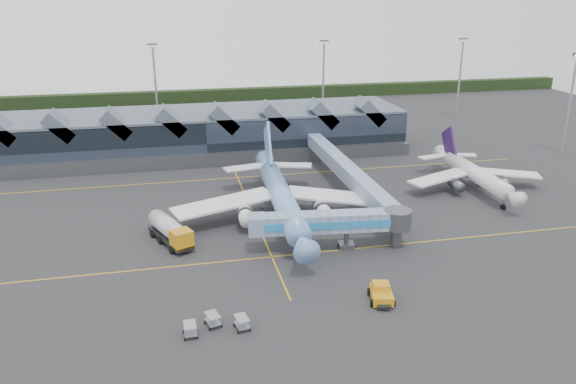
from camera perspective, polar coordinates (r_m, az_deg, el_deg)
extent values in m
plane|color=#2D2C2F|center=(86.11, -2.67, -4.28)|extent=(260.00, 260.00, 0.00)
cube|color=gold|center=(78.99, -1.65, -6.60)|extent=(120.00, 0.25, 0.01)
cube|color=gold|center=(111.97, -5.16, 1.47)|extent=(120.00, 0.25, 0.01)
cube|color=gold|center=(95.20, -3.71, -1.87)|extent=(0.25, 60.00, 0.01)
cube|color=black|center=(190.85, -8.50, 9.65)|extent=(260.00, 4.00, 4.00)
cube|color=black|center=(129.43, -8.61, 5.93)|extent=(90.00, 20.00, 9.00)
cube|color=#535D6E|center=(128.40, -8.72, 7.97)|extent=(90.00, 20.00, 0.60)
cube|color=#515358|center=(119.67, -8.13, 3.22)|extent=(90.00, 2.50, 2.60)
cube|color=#535D6E|center=(125.40, -27.09, 5.78)|extent=(6.43, 6.00, 6.43)
cube|color=#535D6E|center=(123.06, -22.12, 6.27)|extent=(6.43, 6.00, 6.43)
cube|color=#535D6E|center=(121.68, -17.00, 6.72)|extent=(6.43, 6.00, 6.43)
cube|color=#535D6E|center=(121.28, -11.79, 7.13)|extent=(6.43, 6.00, 6.43)
cube|color=#535D6E|center=(121.88, -6.58, 7.48)|extent=(6.43, 6.00, 6.43)
cube|color=#535D6E|center=(123.46, -1.46, 7.76)|extent=(6.43, 6.00, 6.43)
cube|color=#535D6E|center=(125.98, 3.50, 7.98)|extent=(6.43, 6.00, 6.43)
cube|color=#535D6E|center=(129.39, 8.24, 8.13)|extent=(6.43, 6.00, 6.43)
cylinder|color=gray|center=(151.44, -13.28, 10.17)|extent=(0.56, 0.56, 22.00)
cube|color=#515358|center=(150.07, -13.62, 14.30)|extent=(2.40, 0.50, 0.90)
cylinder|color=gray|center=(157.44, 3.60, 11.00)|extent=(0.56, 0.56, 22.00)
cube|color=#515358|center=(156.13, 3.69, 14.99)|extent=(2.40, 0.50, 0.90)
cylinder|color=gray|center=(171.00, 17.03, 10.90)|extent=(0.56, 0.56, 22.00)
cube|color=#515358|center=(169.79, 17.41, 14.56)|extent=(2.40, 0.50, 0.90)
cylinder|color=gray|center=(141.07, 26.67, 7.91)|extent=(0.56, 0.56, 22.00)
cylinder|color=#5F89C0|center=(89.17, -0.59, -0.68)|extent=(5.02, 29.36, 3.60)
cone|color=#5F89C0|center=(73.64, 1.54, -5.30)|extent=(3.84, 5.18, 3.60)
cube|color=black|center=(72.76, 1.64, -4.97)|extent=(1.38, 0.40, 0.48)
cone|color=#5F89C0|center=(105.90, -2.14, 2.82)|extent=(3.93, 6.85, 3.60)
cube|color=white|center=(89.63, -6.54, -1.14)|extent=(17.24, 9.54, 1.19)
cube|color=white|center=(92.31, 4.95, -0.45)|extent=(17.25, 10.89, 1.19)
cylinder|color=white|center=(87.09, -4.37, -2.34)|extent=(2.48, 5.11, 2.23)
cylinder|color=white|center=(88.94, 3.54, -1.84)|extent=(2.48, 5.11, 2.23)
cube|color=#5F89C0|center=(103.26, -2.04, 4.55)|extent=(0.88, 9.24, 9.93)
cube|color=white|center=(104.25, -4.47, 2.49)|extent=(7.94, 4.33, 0.24)
cube|color=white|center=(105.37, 0.35, 2.74)|extent=(8.04, 4.97, 0.24)
cylinder|color=#515358|center=(77.82, 1.04, -6.17)|extent=(0.27, 0.27, 2.09)
cylinder|color=#515358|center=(90.96, -2.62, -2.20)|extent=(0.27, 0.27, 2.09)
cylinder|color=#515358|center=(91.85, 1.18, -1.96)|extent=(0.27, 0.27, 2.09)
cylinder|color=black|center=(78.12, 1.04, -6.61)|extent=(0.49, 1.35, 1.34)
cylinder|color=white|center=(109.02, 18.57, 1.72)|extent=(3.29, 20.49, 2.92)
cone|color=white|center=(99.44, 21.90, -0.42)|extent=(2.98, 3.56, 2.92)
cube|color=black|center=(98.90, 22.08, -0.17)|extent=(1.12, 0.36, 0.48)
cone|color=white|center=(119.47, 15.67, 3.68)|extent=(3.00, 4.72, 2.92)
cube|color=white|center=(106.77, 15.11, 1.41)|extent=(12.73, 7.18, 0.98)
cube|color=white|center=(113.42, 21.32, 1.80)|extent=(12.72, 7.55, 0.98)
cylinder|color=#515358|center=(106.02, 16.74, 0.70)|extent=(1.87, 3.54, 1.81)
cylinder|color=#515358|center=(110.53, 20.92, 1.00)|extent=(1.87, 3.54, 1.81)
cube|color=#2F1848|center=(117.78, 16.04, 4.78)|extent=(0.56, 6.57, 7.12)
cube|color=white|center=(117.28, 14.42, 3.49)|extent=(5.89, 3.24, 0.24)
cube|color=white|center=(120.25, 17.26, 3.62)|extent=(5.91, 3.42, 0.24)
cylinder|color=#515358|center=(102.02, 21.04, -1.19)|extent=(0.27, 0.27, 1.69)
cylinder|color=#515358|center=(109.25, 17.08, 0.64)|extent=(0.27, 0.27, 1.69)
cylinder|color=#515358|center=(111.66, 19.33, 0.80)|extent=(0.27, 0.27, 1.69)
cylinder|color=black|center=(102.21, 21.00, -1.47)|extent=(0.46, 1.09, 1.08)
cube|color=#6A85B2|center=(79.71, 4.08, -3.04)|extent=(18.53, 4.82, 2.66)
cube|color=#2681C1|center=(78.43, 4.26, -3.44)|extent=(18.23, 2.20, 1.10)
cube|color=#6A85B2|center=(78.67, -3.19, -3.34)|extent=(2.70, 3.19, 2.75)
cylinder|color=#515358|center=(81.06, 5.96, -4.33)|extent=(0.64, 0.64, 4.24)
cube|color=#515358|center=(81.77, 5.92, -5.42)|extent=(2.39, 2.07, 0.83)
cylinder|color=black|center=(81.63, 5.28, -5.51)|extent=(0.46, 0.86, 0.83)
cylinder|color=black|center=(81.99, 6.55, -5.44)|extent=(0.46, 0.86, 0.83)
cylinder|color=#515358|center=(82.00, 11.04, -2.71)|extent=(4.03, 4.03, 2.75)
cylinder|color=#515358|center=(82.82, 10.95, -4.06)|extent=(1.65, 1.65, 4.24)
cube|color=black|center=(84.58, -11.84, -4.54)|extent=(6.58, 10.58, 0.57)
cube|color=orange|center=(80.81, -10.76, -4.71)|extent=(3.52, 3.40, 2.52)
cube|color=black|center=(79.81, -10.50, -4.56)|extent=(2.39, 1.15, 1.15)
cylinder|color=silver|center=(85.13, -12.30, -3.27)|extent=(5.03, 7.15, 2.64)
sphere|color=silver|center=(87.99, -13.18, -2.56)|extent=(2.52, 2.52, 2.52)
sphere|color=silver|center=(82.31, -11.36, -4.02)|extent=(2.52, 2.52, 2.52)
cylinder|color=black|center=(81.31, -11.75, -5.79)|extent=(0.82, 1.21, 1.15)
cylinder|color=black|center=(82.35, -9.93, -5.32)|extent=(0.82, 1.21, 1.15)
cylinder|color=black|center=(84.69, -12.87, -4.80)|extent=(0.82, 1.21, 1.15)
cylinder|color=black|center=(85.69, -11.11, -4.36)|extent=(0.82, 1.21, 1.15)
cylinder|color=black|center=(87.13, -13.62, -4.14)|extent=(0.82, 1.21, 1.15)
cylinder|color=black|center=(88.11, -11.91, -3.73)|extent=(0.82, 1.21, 1.15)
cube|color=orange|center=(69.21, 9.47, -10.27)|extent=(3.26, 4.43, 1.11)
cube|color=orange|center=(69.37, 9.42, -9.40)|extent=(2.34, 2.17, 0.78)
cube|color=black|center=(67.56, 9.72, -11.36)|extent=(1.71, 1.21, 0.33)
cylinder|color=black|center=(68.05, 8.54, -11.09)|extent=(0.52, 0.94, 0.89)
cylinder|color=black|center=(68.46, 10.69, -11.03)|extent=(0.52, 0.94, 0.89)
cylinder|color=black|center=(70.32, 8.25, -9.98)|extent=(0.52, 0.94, 0.89)
cylinder|color=black|center=(70.71, 10.32, -9.93)|extent=(0.52, 0.94, 0.89)
cube|color=#9A9DA2|center=(64.42, -7.64, -12.92)|extent=(1.81, 2.32, 0.14)
cube|color=#9A9DA2|center=(63.95, -7.68, -12.26)|extent=(1.81, 2.32, 0.07)
cylinder|color=black|center=(65.39, -7.29, -12.71)|extent=(0.20, 0.35, 0.33)
cube|color=#9A9DA2|center=(63.56, -4.70, -13.29)|extent=(1.65, 2.24, 0.14)
cube|color=#9A9DA2|center=(63.09, -4.72, -12.62)|extent=(1.65, 2.24, 0.07)
cylinder|color=black|center=(64.52, -4.31, -13.09)|extent=(0.17, 0.35, 0.33)
cube|color=#9A9DA2|center=(63.15, -9.90, -13.80)|extent=(1.36, 2.08, 0.14)
cube|color=#9A9DA2|center=(62.67, -9.95, -13.13)|extent=(1.36, 2.08, 0.07)
cylinder|color=black|center=(63.99, -9.31, -13.63)|extent=(0.12, 0.34, 0.33)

